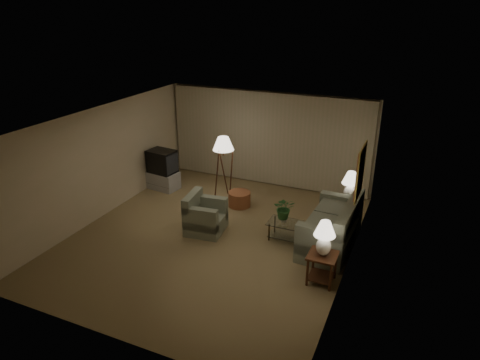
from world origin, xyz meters
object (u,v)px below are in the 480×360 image
(side_table_far, at_px, (348,208))
(ottoman, at_px, (239,199))
(crt_tv, at_px, (162,161))
(vase, at_px, (284,219))
(coffee_table, at_px, (290,229))
(tv_cabinet, at_px, (163,180))
(table_lamp_far, at_px, (351,184))
(armchair, at_px, (206,217))
(side_table_near, at_px, (322,263))
(table_lamp_near, at_px, (324,235))
(sofa, at_px, (330,229))
(floor_lamp, at_px, (224,167))

(side_table_far, distance_m, ottoman, 2.76)
(crt_tv, xyz_separation_m, vase, (4.03, -1.34, -0.34))
(coffee_table, height_order, ottoman, coffee_table)
(tv_cabinet, bearing_deg, side_table_far, 7.51)
(side_table_far, bearing_deg, table_lamp_far, 0.00)
(tv_cabinet, relative_size, vase, 6.58)
(armchair, bearing_deg, coffee_table, -85.50)
(side_table_near, distance_m, table_lamp_near, 0.60)
(table_lamp_far, distance_m, tv_cabinet, 5.26)
(sofa, xyz_separation_m, coffee_table, (-0.87, -0.10, -0.15))
(coffee_table, distance_m, tv_cabinet, 4.39)
(sofa, relative_size, vase, 14.54)
(floor_lamp, xyz_separation_m, vase, (2.18, -1.48, -0.41))
(table_lamp_near, bearing_deg, vase, 133.06)
(coffee_table, height_order, crt_tv, crt_tv)
(table_lamp_near, height_order, coffee_table, table_lamp_near)
(table_lamp_near, relative_size, tv_cabinet, 0.76)
(table_lamp_far, height_order, crt_tv, table_lamp_far)
(side_table_far, bearing_deg, coffee_table, -127.02)
(side_table_far, bearing_deg, vase, -130.87)
(side_table_near, xyz_separation_m, coffee_table, (-1.02, 1.25, -0.14))
(table_lamp_near, bearing_deg, coffee_table, 129.16)
(coffee_table, relative_size, vase, 7.03)
(table_lamp_near, bearing_deg, sofa, 96.34)
(tv_cabinet, distance_m, crt_tv, 0.57)
(armchair, distance_m, floor_lamp, 1.98)
(table_lamp_near, xyz_separation_m, vase, (-1.17, 1.25, -0.52))
(side_table_near, height_order, ottoman, side_table_near)
(side_table_far, distance_m, table_lamp_far, 0.63)
(table_lamp_near, height_order, ottoman, table_lamp_near)
(sofa, relative_size, armchair, 1.92)
(coffee_table, bearing_deg, vase, 180.00)
(armchair, distance_m, vase, 1.80)
(side_table_far, height_order, table_lamp_near, table_lamp_near)
(sofa, relative_size, crt_tv, 2.50)
(table_lamp_near, height_order, vase, table_lamp_near)
(armchair, xyz_separation_m, ottoman, (0.17, 1.54, -0.17))
(sofa, height_order, side_table_far, sofa)
(side_table_near, height_order, floor_lamp, floor_lamp)
(coffee_table, bearing_deg, side_table_far, 52.98)
(coffee_table, height_order, tv_cabinet, tv_cabinet)
(tv_cabinet, bearing_deg, table_lamp_far, 7.51)
(side_table_near, relative_size, vase, 4.32)
(side_table_near, relative_size, tv_cabinet, 0.66)
(side_table_far, relative_size, crt_tv, 0.74)
(side_table_far, height_order, ottoman, side_table_far)
(floor_lamp, distance_m, ottoman, 0.98)
(table_lamp_far, height_order, floor_lamp, floor_lamp)
(sofa, relative_size, side_table_far, 3.36)
(sofa, height_order, tv_cabinet, sofa)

